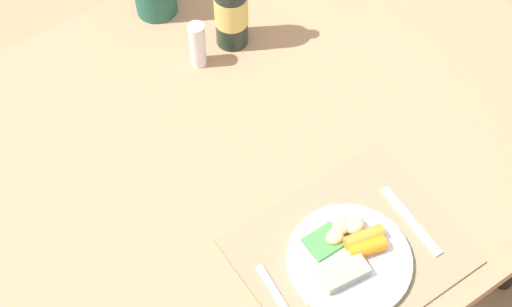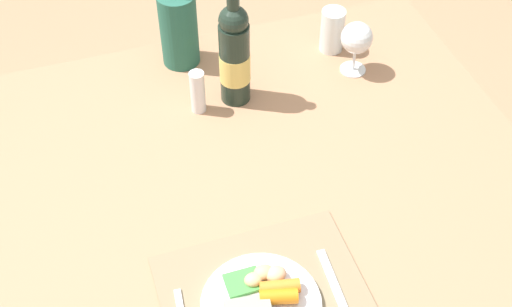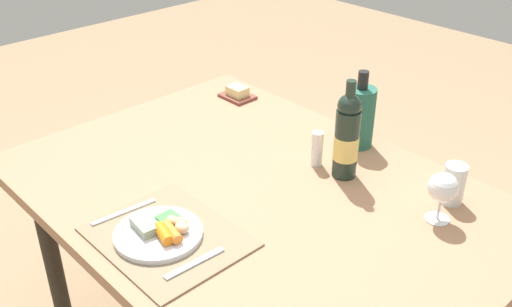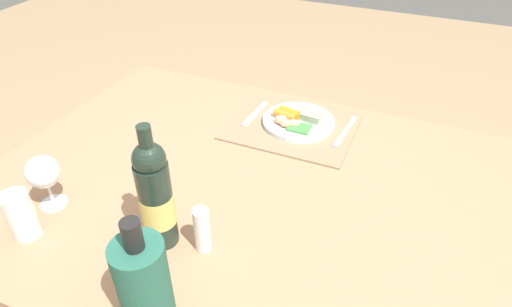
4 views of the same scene
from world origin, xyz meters
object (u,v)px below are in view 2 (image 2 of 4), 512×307
cooler_bottle (179,28)px  dinner_plate (261,301)px  knife (334,285)px  wine_bottle (235,55)px  dining_table (214,202)px  wine_glass (357,39)px  water_tumbler (332,33)px  salt_shaker (198,92)px

cooler_bottle → dinner_plate: bearing=-92.6°
knife → wine_bottle: (-0.02, 0.60, 0.13)m
dining_table → wine_glass: bearing=29.8°
water_tumbler → dining_table: bearing=-140.1°
water_tumbler → wine_glass: wine_glass is taller
knife → wine_glass: size_ratio=1.17×
dining_table → knife: knife is taller
dinner_plate → salt_shaker: (0.03, 0.58, 0.04)m
wine_glass → dinner_plate: bearing=-127.1°
water_tumbler → cooler_bottle: size_ratio=0.46×
water_tumbler → salt_shaker: size_ratio=1.05×
water_tumbler → wine_glass: 0.12m
dining_table → wine_bottle: size_ratio=4.72×
dining_table → knife: bearing=-66.1°
dinner_plate → cooler_bottle: size_ratio=0.88×
water_tumbler → wine_glass: bearing=-78.8°
cooler_bottle → knife: bearing=-81.7°
salt_shaker → water_tumbler: bearing=17.2°
dinner_plate → cooler_bottle: (0.04, 0.79, 0.09)m
dining_table → water_tumbler: water_tumbler is taller
knife → cooler_bottle: bearing=101.3°
water_tumbler → wine_bottle: (-0.31, -0.11, 0.08)m
dining_table → cooler_bottle: 0.48m
wine_bottle → wine_glass: wine_bottle is taller
cooler_bottle → wine_bottle: wine_bottle is taller
knife → water_tumbler: bearing=71.2°
salt_shaker → wine_bottle: bearing=8.4°
salt_shaker → dining_table: bearing=-97.6°
cooler_bottle → salt_shaker: 0.21m
dinner_plate → wine_glass: size_ratio=1.59×
dining_table → wine_glass: (0.46, 0.26, 0.17)m
dining_table → salt_shaker: size_ratio=12.81×
cooler_bottle → wine_bottle: size_ratio=0.84×
water_tumbler → cooler_bottle: bearing=169.2°
dining_table → salt_shaker: salt_shaker is taller
cooler_bottle → dining_table: bearing=-94.9°
salt_shaker → wine_glass: (0.43, 0.02, 0.04)m
cooler_bottle → wine_glass: (0.42, -0.18, -0.01)m
dinner_plate → wine_glass: (0.46, 0.61, 0.08)m
dining_table → wine_bottle: wine_bottle is taller
wine_bottle → wine_glass: (0.33, 0.01, -0.03)m
dining_table → cooler_bottle: cooler_bottle is taller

